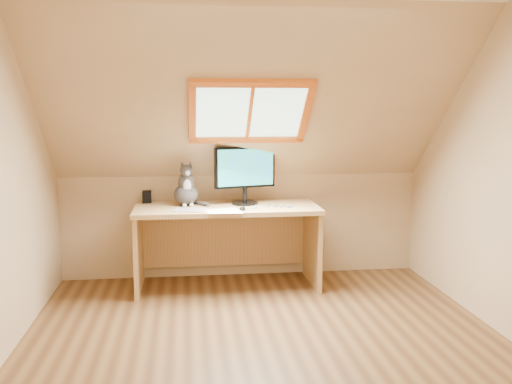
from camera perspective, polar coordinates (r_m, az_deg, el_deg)
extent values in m
plane|color=brown|center=(4.15, 1.08, -15.12)|extent=(3.50, 3.50, 0.00)
cube|color=tan|center=(2.14, 7.83, -4.11)|extent=(3.50, 0.02, 2.40)
cube|color=tan|center=(4.43, 24.15, 1.76)|extent=(0.02, 3.50, 2.40)
cube|color=tan|center=(5.66, -1.41, -3.35)|extent=(3.50, 0.02, 1.00)
cube|color=tan|center=(4.77, -0.54, 8.95)|extent=(3.50, 1.56, 1.41)
cube|color=#B2E0CC|center=(4.85, -0.64, 8.12)|extent=(0.90, 0.53, 0.48)
cube|color=orange|center=(4.85, -0.64, 8.12)|extent=(1.02, 0.64, 0.59)
cube|color=tan|center=(5.24, -2.95, -1.62)|extent=(1.68, 0.73, 0.04)
cube|color=tan|center=(5.33, -11.66, -5.82)|extent=(0.04, 0.66, 0.72)
cube|color=tan|center=(5.43, 5.64, -5.39)|extent=(0.04, 0.66, 0.72)
cube|color=tan|center=(5.65, -3.17, -4.84)|extent=(1.58, 0.03, 0.51)
cylinder|color=black|center=(5.32, -1.12, -1.10)|extent=(0.25, 0.25, 0.02)
cylinder|color=black|center=(5.31, -1.12, -0.26)|extent=(0.04, 0.04, 0.13)
cube|color=black|center=(5.27, -1.13, 2.50)|extent=(0.58, 0.19, 0.38)
cube|color=blue|center=(5.25, -1.02, 2.47)|extent=(0.52, 0.14, 0.34)
ellipsoid|color=#47423F|center=(5.30, -7.01, -0.26)|extent=(0.26, 0.30, 0.19)
ellipsoid|color=#47423F|center=(5.27, -7.00, 0.93)|extent=(0.17, 0.17, 0.21)
ellipsoid|color=silver|center=(5.21, -6.90, 0.60)|extent=(0.08, 0.05, 0.12)
ellipsoid|color=#47423F|center=(5.21, -6.95, 2.15)|extent=(0.13, 0.12, 0.11)
sphere|color=silver|center=(5.16, -6.87, 1.89)|extent=(0.04, 0.04, 0.04)
cone|color=#47423F|center=(5.22, -7.39, 2.75)|extent=(0.06, 0.06, 0.07)
cone|color=#47423F|center=(5.23, -6.60, 2.78)|extent=(0.06, 0.06, 0.07)
cube|color=black|center=(5.47, -10.86, -0.49)|extent=(0.08, 0.08, 0.11)
cube|color=#B2B2B7|center=(5.02, -6.68, -1.79)|extent=(0.30, 0.24, 0.01)
ellipsoid|color=black|center=(5.00, -1.37, -1.68)|extent=(0.07, 0.10, 0.03)
cube|color=white|center=(4.98, -2.86, -1.89)|extent=(0.33, 0.27, 0.00)
cube|color=white|center=(4.98, -2.86, -1.88)|extent=(0.32, 0.24, 0.00)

